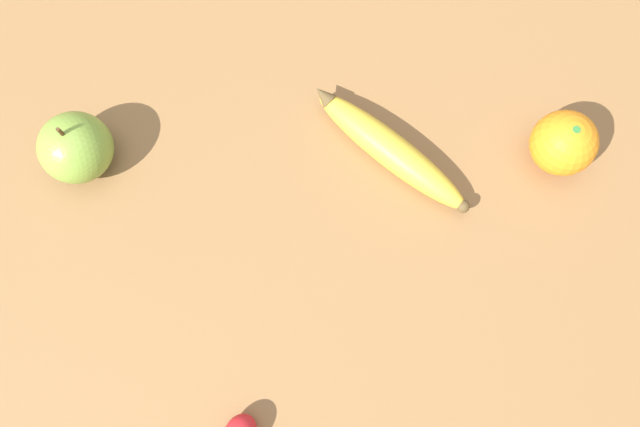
% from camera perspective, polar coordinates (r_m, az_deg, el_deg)
% --- Properties ---
extents(ground_plane, '(3.00, 3.00, 0.00)m').
position_cam_1_polar(ground_plane, '(0.71, 2.87, 0.99)').
color(ground_plane, olive).
extents(banana, '(0.10, 0.22, 0.04)m').
position_cam_1_polar(banana, '(0.72, 6.35, 5.90)').
color(banana, gold).
rests_on(banana, ground_plane).
extents(orange, '(0.07, 0.07, 0.07)m').
position_cam_1_polar(orange, '(0.75, 21.38, 6.02)').
color(orange, orange).
rests_on(orange, ground_plane).
extents(apple, '(0.08, 0.08, 0.09)m').
position_cam_1_polar(apple, '(0.75, -21.43, 5.63)').
color(apple, olive).
rests_on(apple, ground_plane).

